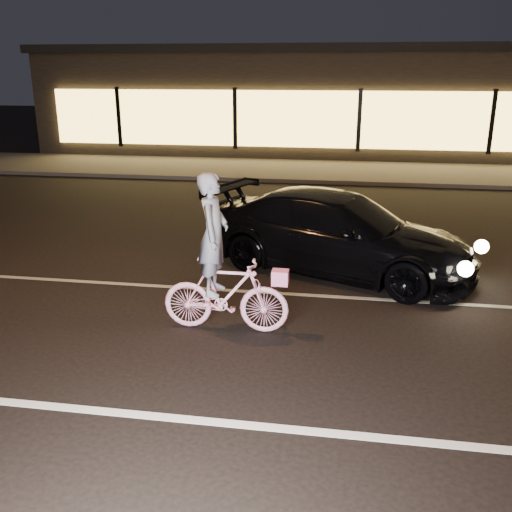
# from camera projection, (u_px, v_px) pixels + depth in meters

# --- Properties ---
(ground) EXTENTS (90.00, 90.00, 0.00)m
(ground) POSITION_uv_depth(u_px,v_px,m) (364.00, 361.00, 6.86)
(ground) COLOR black
(ground) RESTS_ON ground
(lane_stripe_near) EXTENTS (60.00, 0.12, 0.01)m
(lane_stripe_near) POSITION_uv_depth(u_px,v_px,m) (367.00, 437.00, 5.45)
(lane_stripe_near) COLOR silver
(lane_stripe_near) RESTS_ON ground
(lane_stripe_far) EXTENTS (60.00, 0.10, 0.01)m
(lane_stripe_far) POSITION_uv_depth(u_px,v_px,m) (362.00, 298.00, 8.73)
(lane_stripe_far) COLOR gray
(lane_stripe_far) RESTS_ON ground
(sidewalk) EXTENTS (30.00, 4.00, 0.12)m
(sidewalk) POSITION_uv_depth(u_px,v_px,m) (357.00, 172.00, 19.03)
(sidewalk) COLOR #383533
(sidewalk) RESTS_ON ground
(storefront) EXTENTS (25.40, 8.42, 4.20)m
(storefront) POSITION_uv_depth(u_px,v_px,m) (359.00, 98.00, 23.96)
(storefront) COLOR black
(storefront) RESTS_ON ground
(cyclist) EXTENTS (1.69, 0.58, 2.13)m
(cyclist) POSITION_uv_depth(u_px,v_px,m) (222.00, 277.00, 7.47)
(cyclist) COLOR #FF498E
(cyclist) RESTS_ON ground
(sedan) EXTENTS (5.05, 3.48, 1.36)m
(sedan) POSITION_uv_depth(u_px,v_px,m) (338.00, 233.00, 9.74)
(sedan) COLOR black
(sedan) RESTS_ON ground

